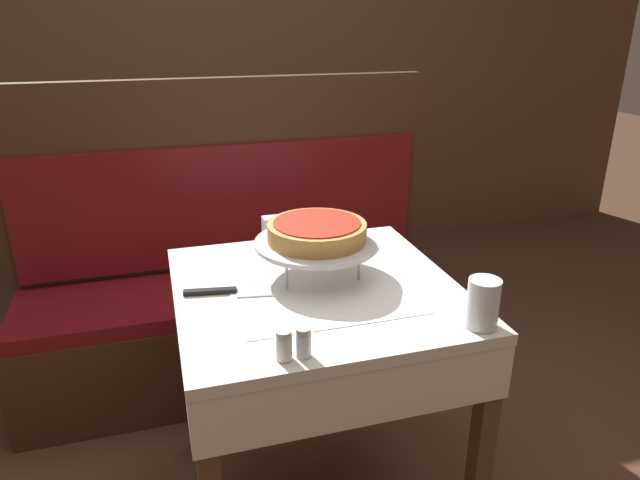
{
  "coord_description": "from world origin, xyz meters",
  "views": [
    {
      "loc": [
        -0.39,
        -1.37,
        1.48
      ],
      "look_at": [
        0.02,
        0.03,
        0.9
      ],
      "focal_mm": 32.0,
      "sensor_mm": 36.0,
      "label": 1
    }
  ],
  "objects_px": {
    "napkin_holder": "(278,230)",
    "condiment_caddy": "(218,148)",
    "dining_table_rear": "(207,177)",
    "pizza_pan_stand": "(317,244)",
    "salt_shaker": "(284,345)",
    "deep_dish_pizza": "(317,231)",
    "pizza_server": "(232,291)",
    "water_glass_near": "(483,303)",
    "dining_table_front": "(316,320)",
    "pepper_shaker": "(304,342)",
    "booth_bench": "(235,300)"
  },
  "relations": [
    {
      "from": "napkin_holder",
      "to": "condiment_caddy",
      "type": "bearing_deg",
      "value": 91.96
    },
    {
      "from": "dining_table_rear",
      "to": "pizza_pan_stand",
      "type": "xyz_separation_m",
      "value": [
        0.16,
        -1.61,
        0.22
      ]
    },
    {
      "from": "dining_table_rear",
      "to": "salt_shaker",
      "type": "bearing_deg",
      "value": -90.93
    },
    {
      "from": "deep_dish_pizza",
      "to": "napkin_holder",
      "type": "xyz_separation_m",
      "value": [
        -0.05,
        0.28,
        -0.09
      ]
    },
    {
      "from": "dining_table_rear",
      "to": "deep_dish_pizza",
      "type": "distance_m",
      "value": 1.64
    },
    {
      "from": "pizza_server",
      "to": "napkin_holder",
      "type": "xyz_separation_m",
      "value": [
        0.2,
        0.32,
        0.04
      ]
    },
    {
      "from": "deep_dish_pizza",
      "to": "pizza_server",
      "type": "distance_m",
      "value": 0.29
    },
    {
      "from": "water_glass_near",
      "to": "salt_shaker",
      "type": "distance_m",
      "value": 0.49
    },
    {
      "from": "dining_table_front",
      "to": "salt_shaker",
      "type": "relative_size",
      "value": 11.32
    },
    {
      "from": "dining_table_front",
      "to": "dining_table_rear",
      "type": "xyz_separation_m",
      "value": [
        -0.14,
        1.67,
        -0.01
      ]
    },
    {
      "from": "deep_dish_pizza",
      "to": "pizza_server",
      "type": "height_order",
      "value": "deep_dish_pizza"
    },
    {
      "from": "dining_table_front",
      "to": "deep_dish_pizza",
      "type": "relative_size",
      "value": 2.81
    },
    {
      "from": "dining_table_front",
      "to": "pepper_shaker",
      "type": "xyz_separation_m",
      "value": [
        -0.12,
        -0.33,
        0.15
      ]
    },
    {
      "from": "pizza_server",
      "to": "pizza_pan_stand",
      "type": "bearing_deg",
      "value": 9.17
    },
    {
      "from": "salt_shaker",
      "to": "pepper_shaker",
      "type": "relative_size",
      "value": 1.01
    },
    {
      "from": "booth_bench",
      "to": "pizza_server",
      "type": "xyz_separation_m",
      "value": [
        -0.1,
        -0.78,
        0.43
      ]
    },
    {
      "from": "pizza_server",
      "to": "condiment_caddy",
      "type": "distance_m",
      "value": 1.58
    },
    {
      "from": "deep_dish_pizza",
      "to": "napkin_holder",
      "type": "bearing_deg",
      "value": 100.73
    },
    {
      "from": "dining_table_front",
      "to": "booth_bench",
      "type": "distance_m",
      "value": 0.87
    },
    {
      "from": "dining_table_rear",
      "to": "deep_dish_pizza",
      "type": "relative_size",
      "value": 2.83
    },
    {
      "from": "salt_shaker",
      "to": "condiment_caddy",
      "type": "relative_size",
      "value": 0.38
    },
    {
      "from": "deep_dish_pizza",
      "to": "condiment_caddy",
      "type": "xyz_separation_m",
      "value": [
        -0.1,
        1.53,
        -0.08
      ]
    },
    {
      "from": "booth_bench",
      "to": "deep_dish_pizza",
      "type": "distance_m",
      "value": 0.94
    },
    {
      "from": "condiment_caddy",
      "to": "deep_dish_pizza",
      "type": "bearing_deg",
      "value": -86.44
    },
    {
      "from": "deep_dish_pizza",
      "to": "water_glass_near",
      "type": "bearing_deg",
      "value": -52.57
    },
    {
      "from": "dining_table_rear",
      "to": "pizza_pan_stand",
      "type": "height_order",
      "value": "pizza_pan_stand"
    },
    {
      "from": "pizza_server",
      "to": "pepper_shaker",
      "type": "height_order",
      "value": "pepper_shaker"
    },
    {
      "from": "dining_table_rear",
      "to": "water_glass_near",
      "type": "xyz_separation_m",
      "value": [
        0.45,
        -2.0,
        0.18
      ]
    },
    {
      "from": "dining_table_rear",
      "to": "condiment_caddy",
      "type": "relative_size",
      "value": 4.33
    },
    {
      "from": "pizza_server",
      "to": "napkin_holder",
      "type": "distance_m",
      "value": 0.38
    },
    {
      "from": "deep_dish_pizza",
      "to": "dining_table_front",
      "type": "bearing_deg",
      "value": -108.21
    },
    {
      "from": "dining_table_front",
      "to": "pepper_shaker",
      "type": "height_order",
      "value": "pepper_shaker"
    },
    {
      "from": "dining_table_front",
      "to": "water_glass_near",
      "type": "distance_m",
      "value": 0.49
    },
    {
      "from": "pizza_pan_stand",
      "to": "pizza_server",
      "type": "relative_size",
      "value": 1.46
    },
    {
      "from": "water_glass_near",
      "to": "pizza_pan_stand",
      "type": "bearing_deg",
      "value": 127.43
    },
    {
      "from": "pizza_pan_stand",
      "to": "pepper_shaker",
      "type": "height_order",
      "value": "pizza_pan_stand"
    },
    {
      "from": "pizza_pan_stand",
      "to": "pepper_shaker",
      "type": "distance_m",
      "value": 0.42
    },
    {
      "from": "pizza_pan_stand",
      "to": "deep_dish_pizza",
      "type": "height_order",
      "value": "deep_dish_pizza"
    },
    {
      "from": "pizza_pan_stand",
      "to": "condiment_caddy",
      "type": "xyz_separation_m",
      "value": [
        -0.1,
        1.53,
        -0.04
      ]
    },
    {
      "from": "dining_table_front",
      "to": "napkin_holder",
      "type": "bearing_deg",
      "value": 95.3
    },
    {
      "from": "dining_table_rear",
      "to": "salt_shaker",
      "type": "xyz_separation_m",
      "value": [
        -0.03,
        -2.01,
        0.15
      ]
    },
    {
      "from": "pepper_shaker",
      "to": "pizza_pan_stand",
      "type": "bearing_deg",
      "value": 69.84
    },
    {
      "from": "dining_table_front",
      "to": "booth_bench",
      "type": "height_order",
      "value": "booth_bench"
    },
    {
      "from": "dining_table_front",
      "to": "condiment_caddy",
      "type": "distance_m",
      "value": 1.61
    },
    {
      "from": "deep_dish_pizza",
      "to": "water_glass_near",
      "type": "distance_m",
      "value": 0.5
    },
    {
      "from": "dining_table_rear",
      "to": "napkin_holder",
      "type": "height_order",
      "value": "napkin_holder"
    },
    {
      "from": "deep_dish_pizza",
      "to": "pizza_server",
      "type": "relative_size",
      "value": 1.15
    },
    {
      "from": "salt_shaker",
      "to": "pepper_shaker",
      "type": "height_order",
      "value": "same"
    },
    {
      "from": "dining_table_rear",
      "to": "water_glass_near",
      "type": "distance_m",
      "value": 2.06
    },
    {
      "from": "dining_table_rear",
      "to": "deep_dish_pizza",
      "type": "bearing_deg",
      "value": -84.47
    }
  ]
}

